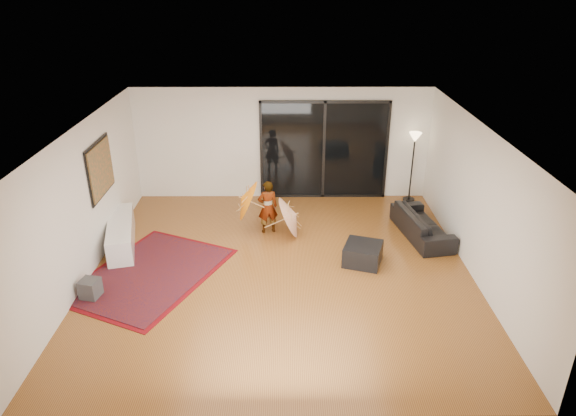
{
  "coord_description": "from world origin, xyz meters",
  "views": [
    {
      "loc": [
        0.09,
        -8.25,
        5.07
      ],
      "look_at": [
        0.13,
        0.38,
        1.1
      ],
      "focal_mm": 32.0,
      "sensor_mm": 36.0,
      "label": 1
    }
  ],
  "objects_px": {
    "ottoman": "(363,254)",
    "media_console": "(121,234)",
    "sofa": "(422,224)",
    "child": "(268,207)"
  },
  "relations": [
    {
      "from": "media_console",
      "to": "child",
      "type": "height_order",
      "value": "child"
    },
    {
      "from": "sofa",
      "to": "ottoman",
      "type": "height_order",
      "value": "sofa"
    },
    {
      "from": "media_console",
      "to": "child",
      "type": "distance_m",
      "value": 3.03
    },
    {
      "from": "ottoman",
      "to": "media_console",
      "type": "bearing_deg",
      "value": 171.66
    },
    {
      "from": "media_console",
      "to": "sofa",
      "type": "height_order",
      "value": "sofa"
    },
    {
      "from": "ottoman",
      "to": "sofa",
      "type": "bearing_deg",
      "value": 38.35
    },
    {
      "from": "sofa",
      "to": "ottoman",
      "type": "xyz_separation_m",
      "value": [
        -1.39,
        -1.1,
        -0.08
      ]
    },
    {
      "from": "sofa",
      "to": "ottoman",
      "type": "distance_m",
      "value": 1.78
    },
    {
      "from": "media_console",
      "to": "child",
      "type": "relative_size",
      "value": 1.62
    },
    {
      "from": "sofa",
      "to": "child",
      "type": "xyz_separation_m",
      "value": [
        -3.25,
        0.2,
        0.31
      ]
    }
  ]
}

